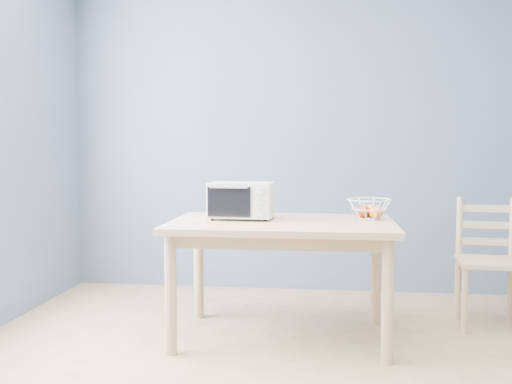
# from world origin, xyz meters

# --- Properties ---
(room) EXTENTS (4.01, 4.51, 2.61)m
(room) POSITION_xyz_m (0.00, 0.00, 1.30)
(room) COLOR tan
(room) RESTS_ON ground
(dining_table) EXTENTS (1.40, 0.90, 0.75)m
(dining_table) POSITION_xyz_m (-0.09, 0.96, 0.65)
(dining_table) COLOR #D6B680
(dining_table) RESTS_ON ground
(toaster_oven) EXTENTS (0.41, 0.31, 0.24)m
(toaster_oven) POSITION_xyz_m (-0.38, 1.04, 0.87)
(toaster_oven) COLOR beige
(toaster_oven) RESTS_ON dining_table
(fruit_basket) EXTENTS (0.36, 0.36, 0.13)m
(fruit_basket) POSITION_xyz_m (0.46, 1.13, 0.82)
(fruit_basket) COLOR white
(fruit_basket) RESTS_ON dining_table
(dining_chair) EXTENTS (0.44, 0.44, 0.87)m
(dining_chair) POSITION_xyz_m (1.27, 1.37, 0.43)
(dining_chair) COLOR #D6B680
(dining_chair) RESTS_ON ground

